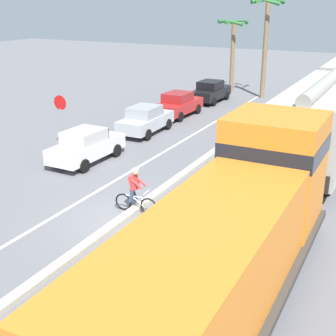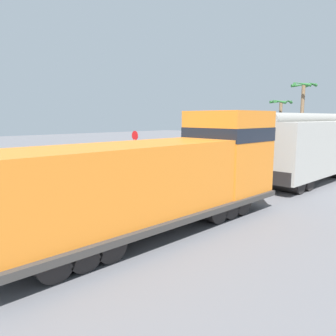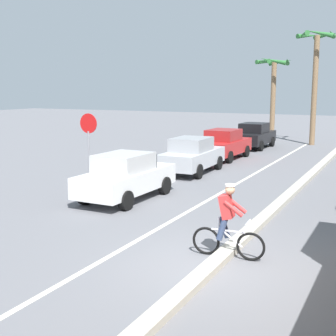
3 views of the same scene
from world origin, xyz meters
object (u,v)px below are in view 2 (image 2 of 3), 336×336
object	(u,v)px
parked_car_silver	(196,154)
palm_tree_far	(303,103)
locomotive	(168,178)
hopper_car_lead	(311,148)
parked_car_red	(227,150)
palm_tree_near	(280,113)
stop_sign	(135,142)
parked_car_white	(144,160)
parked_car_black	(258,147)
cyclist	(149,176)

from	to	relation	value
parked_car_silver	palm_tree_far	size ratio (longest dim) A/B	0.55
locomotive	hopper_car_lead	xyz separation A→B (m)	(-0.00, 12.16, 0.28)
parked_car_red	palm_tree_near	distance (m)	10.79
palm_tree_near	palm_tree_far	distance (m)	3.58
stop_sign	palm_tree_far	world-z (taller)	palm_tree_far
locomotive	parked_car_white	distance (m)	12.37
parked_car_silver	palm_tree_far	bearing A→B (deg)	77.28
hopper_car_lead	parked_car_silver	bearing A→B (deg)	175.32
parked_car_black	palm_tree_far	bearing A→B (deg)	48.69
stop_sign	palm_tree_near	xyz separation A→B (m)	(2.12, 19.60, 2.42)
stop_sign	palm_tree_far	distance (m)	19.26
locomotive	palm_tree_near	xyz separation A→B (m)	(-10.17, 27.79, 2.64)
locomotive	cyclist	size ratio (longest dim) A/B	6.77
parked_car_white	cyclist	bearing A→B (deg)	-37.15
locomotive	parked_car_black	distance (m)	25.08
locomotive	palm_tree_far	distance (m)	27.57
parked_car_black	parked_car_white	bearing A→B (deg)	-89.87
hopper_car_lead	parked_car_silver	distance (m)	10.16
locomotive	stop_sign	distance (m)	14.77
locomotive	parked_car_red	world-z (taller)	locomotive
hopper_car_lead	parked_car_black	xyz separation A→B (m)	(-10.05, 10.80, -1.26)
parked_car_silver	parked_car_red	bearing A→B (deg)	91.75
parked_car_red	locomotive	bearing A→B (deg)	-59.97
locomotive	parked_car_black	bearing A→B (deg)	113.64
hopper_car_lead	parked_car_black	bearing A→B (deg)	132.93
parked_car_white	parked_car_black	size ratio (longest dim) A/B	1.00
parked_car_silver	cyclist	xyz separation A→B (m)	(5.09, -9.62, 0.00)
parked_car_silver	palm_tree_near	size ratio (longest dim) A/B	0.70
cyclist	stop_sign	size ratio (longest dim) A/B	0.60
locomotive	parked_car_silver	xyz separation A→B (m)	(-10.05, 12.98, -0.98)
hopper_car_lead	parked_car_red	bearing A→B (deg)	151.76
parked_car_black	palm_tree_far	world-z (taller)	palm_tree_far
parked_car_red	palm_tree_near	bearing A→B (deg)	89.85
parked_car_red	hopper_car_lead	bearing A→B (deg)	-28.24
locomotive	parked_car_red	size ratio (longest dim) A/B	2.73
parked_car_black	palm_tree_near	xyz separation A→B (m)	(-0.12, 4.84, 3.63)
locomotive	palm_tree_near	distance (m)	29.71
locomotive	parked_car_silver	world-z (taller)	locomotive
hopper_car_lead	parked_car_red	xyz separation A→B (m)	(-10.19, 5.48, -1.26)
hopper_car_lead	cyclist	bearing A→B (deg)	-119.43
locomotive	palm_tree_near	bearing A→B (deg)	110.09
parked_car_white	palm_tree_near	size ratio (longest dim) A/B	0.70
parked_car_black	palm_tree_far	distance (m)	6.52
hopper_car_lead	locomotive	bearing A→B (deg)	-90.00
locomotive	parked_car_black	world-z (taller)	locomotive
hopper_car_lead	palm_tree_near	world-z (taller)	palm_tree_near
palm_tree_far	cyclist	bearing A→B (deg)	-84.89
parked_car_red	parked_car_black	size ratio (longest dim) A/B	1.01
locomotive	stop_sign	xyz separation A→B (m)	(-12.29, 8.20, 0.23)
parked_car_red	parked_car_silver	bearing A→B (deg)	-88.25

